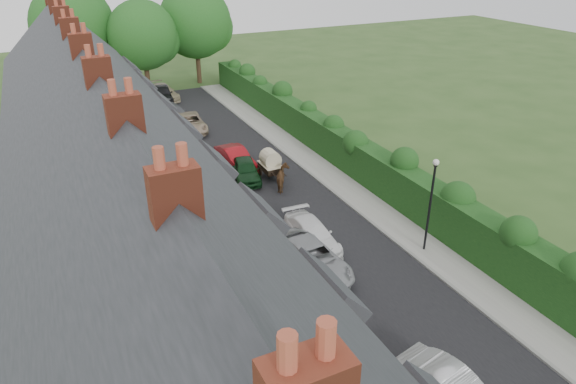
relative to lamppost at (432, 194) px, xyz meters
name	(u,v)px	position (x,y,z in m)	size (l,w,h in m)	color
ground	(421,316)	(-3.40, -4.00, -3.30)	(140.00, 140.00, 0.00)	#2D4C1E
road	(296,208)	(-3.90, 7.00, -3.29)	(6.00, 58.00, 0.02)	black
pavement_hedge_side	(354,194)	(0.20, 7.00, -3.24)	(2.20, 58.00, 0.12)	gray
pavement_house_side	(236,222)	(-7.75, 7.00, -3.24)	(1.70, 58.00, 0.12)	gray
kerb_hedge_side	(340,198)	(-0.85, 7.00, -3.23)	(0.18, 58.00, 0.13)	gray
kerb_house_side	(249,219)	(-6.95, 7.00, -3.23)	(0.18, 58.00, 0.13)	gray
hedge	(380,167)	(2.00, 7.00, -1.70)	(2.10, 58.00, 2.85)	#113613
terrace_row	(108,180)	(-14.27, 5.98, 1.18)	(9.05, 40.50, 11.50)	brown
garden_wall_row	(225,228)	(-8.75, 6.00, -2.84)	(0.35, 40.35, 1.10)	maroon
lamppost	(432,194)	(0.00, 0.00, 0.00)	(0.32, 0.32, 5.16)	black
tree_far_left	(146,37)	(-6.05, 36.08, 2.41)	(7.14, 6.80, 9.29)	#332316
tree_far_right	(199,23)	(-0.01, 38.08, 3.02)	(7.98, 7.60, 10.31)	#332316
tree_far_back	(78,27)	(-11.99, 39.08, 3.32)	(8.40, 8.00, 10.82)	#332316
car_silver_b	(311,258)	(-6.14, 1.00, -2.57)	(2.41, 5.24, 1.46)	#9A9DA0
car_white	(312,235)	(-5.00, 3.00, -2.64)	(1.85, 4.55, 1.32)	white
car_green	(245,170)	(-5.09, 12.20, -2.59)	(1.66, 4.13, 1.41)	black
car_red	(235,158)	(-5.00, 14.34, -2.59)	(1.50, 4.30, 1.42)	maroon
car_beige	(190,123)	(-5.77, 23.11, -2.61)	(2.29, 4.96, 1.38)	tan
car_grey	(173,113)	(-6.40, 26.24, -2.58)	(2.00, 4.92, 1.43)	#53555A
car_black	(162,93)	(-5.76, 32.66, -2.51)	(1.86, 4.63, 1.58)	black
horse	(283,178)	(-3.50, 9.69, -2.51)	(0.84, 1.85, 1.57)	brown
horse_cart	(270,162)	(-3.50, 11.69, -2.15)	(1.25, 2.77, 2.00)	black
car_extra_far	(163,92)	(-5.58, 33.31, -2.58)	(2.02, 4.97, 1.44)	tan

